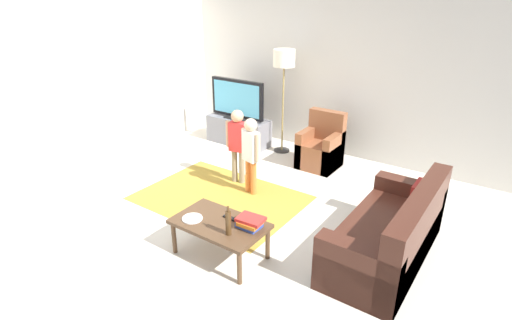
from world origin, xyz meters
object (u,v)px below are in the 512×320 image
object	(u,v)px
tv	(237,100)
coffee_table	(220,226)
bottle	(228,223)
book_stack	(250,222)
couch	(393,237)
tv_stand	(238,131)
child_near_tv	(238,140)
armchair	(321,149)
plate	(192,218)
child_center	(251,149)
tv_remote	(230,218)
floor_lamp	(284,64)

from	to	relation	value
tv	coffee_table	world-z (taller)	tv
bottle	book_stack	bearing A→B (deg)	65.31
tv	couch	world-z (taller)	tv
tv_stand	child_near_tv	bearing A→B (deg)	-52.74
armchair	coffee_table	xyz separation A→B (m)	(0.21, -2.81, 0.07)
tv	plate	distance (m)	3.41
child_center	tv	bearing A→B (deg)	132.87
child_center	book_stack	world-z (taller)	child_center
tv_remote	armchair	bearing A→B (deg)	96.37
tv	book_stack	world-z (taller)	tv
armchair	tv	bearing A→B (deg)	179.38
armchair	tv_remote	xyz separation A→B (m)	(0.26, -2.69, 0.13)
child_center	book_stack	bearing A→B (deg)	-54.55
tv	bottle	distance (m)	3.66
floor_lamp	child_near_tv	xyz separation A→B (m)	(0.13, -1.45, -0.87)
floor_lamp	tv_remote	distance (m)	3.29
tv_stand	tv_remote	bearing A→B (deg)	-54.08
tv_stand	bottle	size ratio (longest dim) A/B	3.74
tv_stand	floor_lamp	world-z (taller)	floor_lamp
armchair	book_stack	distance (m)	2.76
plate	tv_stand	bearing A→B (deg)	119.03
floor_lamp	bottle	size ratio (longest dim) A/B	5.55
couch	child_near_tv	world-z (taller)	child_near_tv
tv	coffee_table	xyz separation A→B (m)	(1.93, -2.83, -0.48)
child_center	coffee_table	distance (m)	1.54
tv	plate	world-z (taller)	tv
tv	bottle	world-z (taller)	tv
tv	child_near_tv	distance (m)	1.62
tv	tv_remote	distance (m)	3.38
coffee_table	bottle	distance (m)	0.31
coffee_table	armchair	bearing A→B (deg)	94.19
tv_remote	couch	bearing A→B (deg)	31.16
tv	tv_remote	size ratio (longest dim) A/B	6.47
armchair	couch	bearing A→B (deg)	-46.08
tv_stand	book_stack	world-z (taller)	book_stack
tv_stand	coffee_table	bearing A→B (deg)	-55.92
child_center	plate	bearing A→B (deg)	-78.37
bottle	child_center	bearing A→B (deg)	118.24
armchair	coffee_table	world-z (taller)	armchair
armchair	floor_lamp	world-z (taller)	floor_lamp
book_stack	coffee_table	bearing A→B (deg)	-162.00
book_stack	child_near_tv	bearing A→B (deg)	131.13
child_near_tv	child_center	world-z (taller)	child_near_tv
coffee_table	book_stack	xyz separation A→B (m)	(0.32, 0.11, 0.11)
child_center	book_stack	size ratio (longest dim) A/B	3.82
book_stack	bottle	distance (m)	0.26
tv	plate	size ratio (longest dim) A/B	5.00
tv_stand	book_stack	xyz separation A→B (m)	(2.25, -2.75, 0.24)
floor_lamp	bottle	xyz separation A→B (m)	(1.29, -3.12, -0.99)
bottle	floor_lamp	bearing A→B (deg)	112.46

